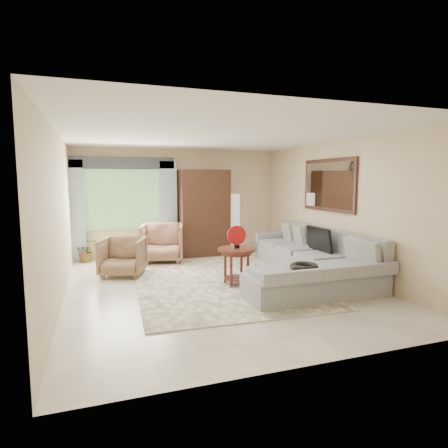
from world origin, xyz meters
name	(u,v)px	position (x,y,z in m)	size (l,w,h in m)	color
ground	(217,286)	(0.00, 0.00, 0.00)	(6.00, 6.00, 0.00)	silver
area_rug	(221,282)	(0.15, 0.21, 0.01)	(3.00, 4.00, 0.02)	#F9F0C4
sectional_sofa	(311,265)	(1.78, -0.18, 0.28)	(2.30, 3.46, 0.90)	#9C9EA4
tv_screen	(319,240)	(2.05, -0.01, 0.72)	(0.06, 0.74, 0.48)	black
garden_hose	(304,267)	(1.00, -1.22, 0.55)	(0.43, 0.43, 0.09)	black
coffee_table	(236,266)	(0.34, -0.06, 0.35)	(0.66, 0.66, 0.66)	#491A13
red_disc	(237,235)	(0.34, -0.06, 0.89)	(0.34, 0.34, 0.03)	#AA1112
armchair_left	(123,257)	(-1.50, 1.30, 0.37)	(0.80, 0.82, 0.74)	#937250
armchair_right	(162,243)	(-0.57, 2.29, 0.44)	(0.93, 0.96, 0.87)	#976952
potted_plant	(86,251)	(-2.21, 2.83, 0.25)	(0.45, 0.39, 0.50)	#999999
armoire	(204,213)	(0.55, 2.72, 1.05)	(1.20, 0.55, 2.10)	black
floor_lamp	(234,223)	(1.35, 2.78, 0.75)	(0.24, 0.24, 1.50)	silver
window	(123,199)	(-1.35, 2.97, 1.40)	(1.80, 0.04, 1.40)	#669E59
curtain_left	(75,212)	(-2.40, 2.88, 1.15)	(0.40, 0.08, 2.30)	#9EB7CC
curtain_right	(168,209)	(-0.30, 2.88, 1.15)	(0.40, 0.08, 2.30)	#9EB7CC
valance	(122,163)	(-1.35, 2.90, 2.25)	(2.40, 0.12, 0.26)	#1E232D
wall_mirror	(328,185)	(2.46, 0.35, 1.75)	(0.05, 1.70, 1.05)	black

